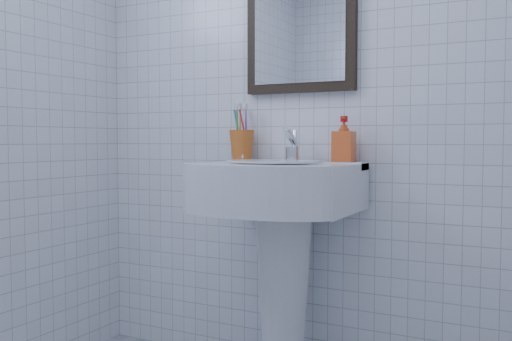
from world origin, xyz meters
The scene contains 6 objects.
wall_back centered at (0.00, 1.20, 1.25)m, with size 2.20×0.02×2.50m, color white.
washbasin centered at (-0.06, 0.99, 0.64)m, with size 0.62×0.45×0.95m.
faucet centered at (-0.06, 1.10, 1.00)m, with size 0.06×0.13×0.15m.
toothbrush_cup centered at (-0.31, 1.12, 1.01)m, with size 0.11×0.11×0.13m, color #C35D1F, non-canonical shape.
soap_dispenser centered at (0.16, 1.12, 1.04)m, with size 0.08×0.08×0.18m, color #DE4215.
wall_mirror centered at (-0.06, 1.18, 1.55)m, with size 0.50×0.04×0.62m.
Camera 1 is at (0.92, -1.11, 1.03)m, focal length 40.00 mm.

